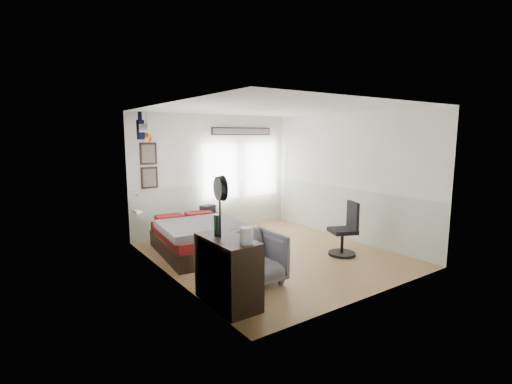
{
  "coord_description": "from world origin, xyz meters",
  "views": [
    {
      "loc": [
        -4.1,
        -5.35,
        2.22
      ],
      "look_at": [
        -0.1,
        0.4,
        1.15
      ],
      "focal_mm": 26.0,
      "sensor_mm": 36.0,
      "label": 1
    }
  ],
  "objects_px": {
    "dresser": "(228,271)",
    "nightstand": "(208,225)",
    "bed": "(198,237)",
    "armchair": "(252,258)",
    "task_chair": "(345,234)"
  },
  "relations": [
    {
      "from": "dresser",
      "to": "nightstand",
      "type": "xyz_separation_m",
      "value": [
        1.35,
        3.16,
        -0.2
      ]
    },
    {
      "from": "bed",
      "to": "armchair",
      "type": "xyz_separation_m",
      "value": [
        0.04,
        -1.78,
        0.08
      ]
    },
    {
      "from": "dresser",
      "to": "task_chair",
      "type": "xyz_separation_m",
      "value": [
        2.84,
        0.51,
        -0.04
      ]
    },
    {
      "from": "nightstand",
      "to": "task_chair",
      "type": "relative_size",
      "value": 0.5
    },
    {
      "from": "armchair",
      "to": "nightstand",
      "type": "bearing_deg",
      "value": 78.23
    },
    {
      "from": "bed",
      "to": "task_chair",
      "type": "height_order",
      "value": "task_chair"
    },
    {
      "from": "bed",
      "to": "armchair",
      "type": "bearing_deg",
      "value": -82.78
    },
    {
      "from": "armchair",
      "to": "task_chair",
      "type": "relative_size",
      "value": 0.84
    },
    {
      "from": "nightstand",
      "to": "task_chair",
      "type": "xyz_separation_m",
      "value": [
        1.49,
        -2.66,
        0.16
      ]
    },
    {
      "from": "armchair",
      "to": "dresser",
      "type": "bearing_deg",
      "value": -146.92
    },
    {
      "from": "dresser",
      "to": "armchair",
      "type": "xyz_separation_m",
      "value": [
        0.67,
        0.4,
        -0.07
      ]
    },
    {
      "from": "dresser",
      "to": "nightstand",
      "type": "height_order",
      "value": "dresser"
    },
    {
      "from": "bed",
      "to": "dresser",
      "type": "xyz_separation_m",
      "value": [
        -0.63,
        -2.18,
        0.15
      ]
    },
    {
      "from": "armchair",
      "to": "nightstand",
      "type": "distance_m",
      "value": 2.85
    },
    {
      "from": "armchair",
      "to": "nightstand",
      "type": "height_order",
      "value": "armchair"
    }
  ]
}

